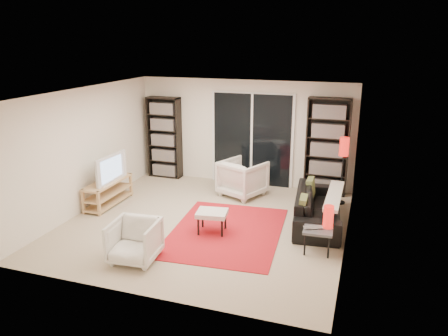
# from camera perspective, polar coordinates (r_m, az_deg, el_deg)

# --- Properties ---
(floor) EXTENTS (5.00, 5.00, 0.00)m
(floor) POSITION_cam_1_polar(r_m,az_deg,el_deg) (8.17, -2.35, -7.15)
(floor) COLOR tan
(floor) RESTS_ON ground
(wall_back) EXTENTS (5.00, 0.02, 2.40)m
(wall_back) POSITION_cam_1_polar(r_m,az_deg,el_deg) (10.07, 2.64, 4.65)
(wall_back) COLOR white
(wall_back) RESTS_ON ground
(wall_front) EXTENTS (5.00, 0.02, 2.40)m
(wall_front) POSITION_cam_1_polar(r_m,az_deg,el_deg) (5.63, -11.61, -5.63)
(wall_front) COLOR white
(wall_front) RESTS_ON ground
(wall_left) EXTENTS (0.02, 5.00, 2.40)m
(wall_left) POSITION_cam_1_polar(r_m,az_deg,el_deg) (8.94, -17.61, 2.32)
(wall_left) COLOR white
(wall_left) RESTS_ON ground
(wall_right) EXTENTS (0.02, 5.00, 2.40)m
(wall_right) POSITION_cam_1_polar(r_m,az_deg,el_deg) (7.29, 16.25, -0.76)
(wall_right) COLOR white
(wall_right) RESTS_ON ground
(ceiling) EXTENTS (5.00, 5.00, 0.02)m
(ceiling) POSITION_cam_1_polar(r_m,az_deg,el_deg) (7.53, -2.57, 9.80)
(ceiling) COLOR white
(ceiling) RESTS_ON wall_back
(sliding_door) EXTENTS (1.92, 0.08, 2.16)m
(sliding_door) POSITION_cam_1_polar(r_m,az_deg,el_deg) (10.01, 3.67, 3.69)
(sliding_door) COLOR white
(sliding_door) RESTS_ON ground
(bookshelf_left) EXTENTS (0.80, 0.30, 1.95)m
(bookshelf_left) POSITION_cam_1_polar(r_m,az_deg,el_deg) (10.65, -7.79, 3.95)
(bookshelf_left) COLOR black
(bookshelf_left) RESTS_ON ground
(bookshelf_right) EXTENTS (0.90, 0.30, 2.10)m
(bookshelf_right) POSITION_cam_1_polar(r_m,az_deg,el_deg) (9.61, 13.32, 2.70)
(bookshelf_right) COLOR black
(bookshelf_right) RESTS_ON ground
(tv_stand) EXTENTS (0.41, 1.28, 0.50)m
(tv_stand) POSITION_cam_1_polar(r_m,az_deg,el_deg) (9.25, -14.88, -3.05)
(tv_stand) COLOR #D4AD80
(tv_stand) RESTS_ON floor
(tv) EXTENTS (0.17, 0.98, 0.56)m
(tv) POSITION_cam_1_polar(r_m,az_deg,el_deg) (9.08, -15.01, 0.01)
(tv) COLOR black
(tv) RESTS_ON tv_stand
(rug) EXTENTS (2.06, 2.68, 0.01)m
(rug) POSITION_cam_1_polar(r_m,az_deg,el_deg) (7.80, 0.31, -8.30)
(rug) COLOR red
(rug) RESTS_ON floor
(sofa) EXTENTS (1.01, 2.13, 0.60)m
(sofa) POSITION_cam_1_polar(r_m,az_deg,el_deg) (8.25, 12.19, -5.02)
(sofa) COLOR black
(sofa) RESTS_ON floor
(armchair_back) EXTENTS (1.11, 1.12, 0.78)m
(armchair_back) POSITION_cam_1_polar(r_m,az_deg,el_deg) (9.41, 2.43, -1.33)
(armchair_back) COLOR silver
(armchair_back) RESTS_ON floor
(armchair_front) EXTENTS (0.75, 0.77, 0.65)m
(armchair_front) POSITION_cam_1_polar(r_m,az_deg,el_deg) (6.88, -11.62, -9.33)
(armchair_front) COLOR silver
(armchair_front) RESTS_ON floor
(ottoman) EXTENTS (0.58, 0.50, 0.40)m
(ottoman) POSITION_cam_1_polar(r_m,az_deg,el_deg) (7.65, -1.58, -6.06)
(ottoman) COLOR silver
(ottoman) RESTS_ON floor
(side_table) EXTENTS (0.48, 0.48, 0.40)m
(side_table) POSITION_cam_1_polar(r_m,az_deg,el_deg) (7.15, 12.19, -8.07)
(side_table) COLOR #46464A
(side_table) RESTS_ON floor
(laptop) EXTENTS (0.36, 0.30, 0.02)m
(laptop) POSITION_cam_1_polar(r_m,az_deg,el_deg) (7.08, 11.67, -7.78)
(laptop) COLOR silver
(laptop) RESTS_ON side_table
(table_lamp) EXTENTS (0.16, 0.16, 0.37)m
(table_lamp) POSITION_cam_1_polar(r_m,az_deg,el_deg) (7.13, 13.47, -6.22)
(table_lamp) COLOR red
(table_lamp) RESTS_ON side_table
(floor_lamp) EXTENTS (0.21, 0.21, 1.39)m
(floor_lamp) POSITION_cam_1_polar(r_m,az_deg,el_deg) (9.08, 15.36, 1.84)
(floor_lamp) COLOR black
(floor_lamp) RESTS_ON floor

